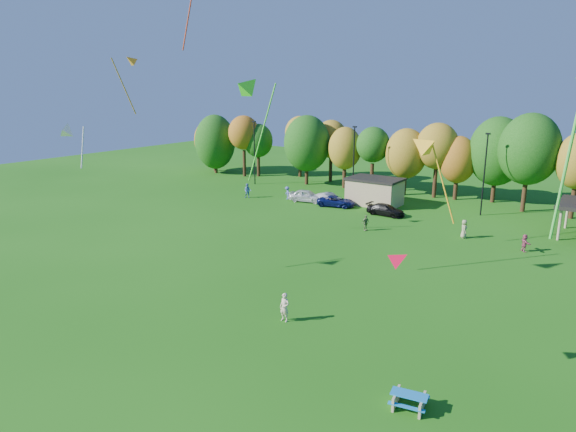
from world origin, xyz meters
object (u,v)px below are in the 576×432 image
Objects in this scene: car_c at (336,201)px; kite_flyer at (285,307)px; picnic_table at (409,400)px; car_a at (307,196)px; car_b at (329,199)px; car_d at (386,210)px.

kite_flyer is at bearing -169.82° from car_c.
kite_flyer is at bearing 147.54° from picnic_table.
car_b is at bearing -89.53° from car_a.
kite_flyer is 33.11m from car_a.
car_c is (-22.21, 32.36, 0.21)m from picnic_table.
picnic_table is at bearing -159.22° from car_c.
kite_flyer is 0.41× the size of car_a.
car_a is at bearing 115.85° from car_b.
car_b is at bearing 51.78° from car_c.
kite_flyer is at bearing -139.22° from car_b.
car_b reaches higher than car_d.
kite_flyer is 28.49m from car_d.
kite_flyer reaches higher than picnic_table.
kite_flyer reaches higher than car_b.
car_b is 8.09m from car_d.
car_a is at bearing 123.62° from kite_flyer.
kite_flyer is 31.09m from car_c.
car_c is at bearing 116.93° from kite_flyer.
picnic_table is at bearing -151.91° from car_d.
car_a reaches higher than car_b.
car_d is at bearing -103.74° from car_a.
car_b reaches higher than picnic_table.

